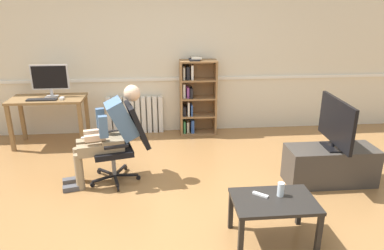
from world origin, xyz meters
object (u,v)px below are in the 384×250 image
at_px(bookshelf, 196,97).
at_px(office_chair, 124,140).
at_px(keyboard, 42,100).
at_px(coffee_table, 274,205).
at_px(computer_desk, 48,106).
at_px(tv_stand, 330,165).
at_px(spare_remote, 260,195).
at_px(radiator, 135,115).
at_px(computer_mouse, 62,98).
at_px(drinking_glass, 281,189).
at_px(imac_monitor, 50,78).
at_px(person_seated, 109,132).
at_px(tv_screen, 336,123).

bearing_deg(bookshelf, office_chair, -123.66).
relative_size(keyboard, coffee_table, 0.57).
distance_m(computer_desk, keyboard, 0.20).
xyz_separation_m(tv_stand, spare_remote, (-1.17, -0.96, 0.21)).
xyz_separation_m(keyboard, radiator, (1.33, 0.53, -0.45)).
bearing_deg(bookshelf, radiator, 174.51).
bearing_deg(keyboard, spare_remote, -42.58).
relative_size(computer_mouse, radiator, 0.11).
height_order(tv_stand, spare_remote, tv_stand).
bearing_deg(keyboard, drinking_glass, -40.91).
height_order(computer_desk, keyboard, keyboard).
xyz_separation_m(imac_monitor, tv_stand, (3.75, -1.71, -0.81)).
bearing_deg(computer_mouse, keyboard, -176.01).
bearing_deg(drinking_glass, imac_monitor, 135.77).
xyz_separation_m(computer_mouse, person_seated, (0.85, -1.21, -0.12)).
bearing_deg(bookshelf, computer_desk, -172.84).
height_order(keyboard, drinking_glass, keyboard).
bearing_deg(imac_monitor, computer_desk, -124.34).
xyz_separation_m(imac_monitor, radiator, (1.24, 0.31, -0.72)).
relative_size(coffee_table, drinking_glass, 5.72).
height_order(office_chair, tv_stand, office_chair).
xyz_separation_m(radiator, person_seated, (-0.19, -1.72, 0.33)).
bearing_deg(computer_desk, tv_screen, -23.24).
distance_m(computer_desk, computer_mouse, 0.31).
bearing_deg(radiator, office_chair, -90.91).
height_order(computer_mouse, office_chair, office_chair).
xyz_separation_m(office_chair, spare_remote, (1.37, -1.30, -0.08)).
bearing_deg(coffee_table, tv_screen, 44.65).
xyz_separation_m(keyboard, computer_mouse, (0.29, 0.02, 0.01)).
xyz_separation_m(keyboard, person_seated, (1.13, -1.19, -0.12)).
relative_size(office_chair, spare_remote, 6.56).
height_order(bookshelf, spare_remote, bookshelf).
relative_size(bookshelf, coffee_table, 1.71).
height_order(bookshelf, radiator, bookshelf).
relative_size(computer_desk, drinking_glass, 8.35).
xyz_separation_m(computer_mouse, coffee_table, (2.49, -2.56, -0.39)).
distance_m(imac_monitor, office_chair, 1.90).
xyz_separation_m(bookshelf, office_chair, (-1.05, -1.58, -0.11)).
relative_size(person_seated, drinking_glass, 9.10).
relative_size(computer_desk, person_seated, 0.92).
relative_size(office_chair, drinking_glass, 7.38).
bearing_deg(coffee_table, bookshelf, 98.17).
height_order(radiator, tv_stand, radiator).
bearing_deg(drinking_glass, spare_remote, 173.93).
relative_size(imac_monitor, person_seated, 0.46).
height_order(computer_mouse, tv_screen, tv_screen).
relative_size(computer_mouse, bookshelf, 0.08).
distance_m(radiator, person_seated, 1.77).
bearing_deg(spare_remote, office_chair, -93.30).
height_order(imac_monitor, coffee_table, imac_monitor).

